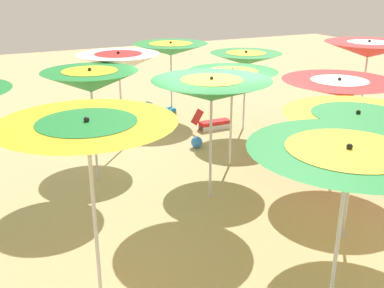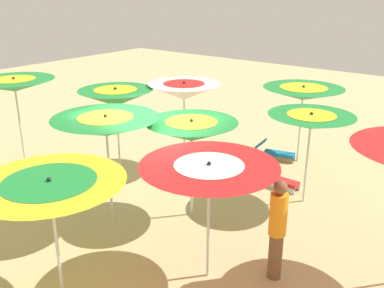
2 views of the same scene
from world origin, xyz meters
name	(u,v)px [view 2 (image 2 of 2)]	position (x,y,z in m)	size (l,w,h in m)	color
ground	(154,212)	(0.00, 0.00, -0.02)	(38.43, 38.43, 0.04)	#D1B57F
beach_umbrella_1	(311,122)	(-2.45, -2.53, 1.97)	(1.92, 1.92, 2.19)	silver
beach_umbrella_2	(303,93)	(-1.24, -4.78, 2.00)	(2.22, 2.22, 2.23)	silver
beach_umbrella_3	(209,174)	(-2.31, 1.12, 1.96)	(2.28, 2.28, 2.17)	silver
beach_umbrella_4	(191,131)	(-0.76, -0.41, 1.96)	(1.95, 1.95, 2.22)	silver
beach_umbrella_5	(184,91)	(1.10, -2.46, 2.15)	(1.93, 1.93, 2.43)	silver
beach_umbrella_6	(50,192)	(-0.85, 3.08, 1.94)	(2.26, 2.26, 2.19)	silver
beach_umbrella_7	(106,126)	(0.44, 0.85, 2.15)	(2.17, 2.17, 2.40)	silver
beach_umbrella_8	(116,97)	(2.15, -0.99, 2.11)	(1.91, 1.91, 2.38)	silver
beach_umbrella_11	(14,85)	(4.76, 0.23, 2.29)	(2.14, 2.14, 2.51)	silver
lounger_0	(278,180)	(-1.63, -2.85, 0.20)	(1.13, 0.34, 0.62)	silver
lounger_1	(276,153)	(-0.71, -4.49, 0.20)	(1.24, 0.59, 0.57)	olive
beachgoer_0	(277,228)	(-3.25, 0.44, 0.98)	(0.30, 0.30, 1.85)	brown
beach_ball	(219,186)	(-0.58, -1.74, 0.14)	(0.29, 0.29, 0.29)	#337FE5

